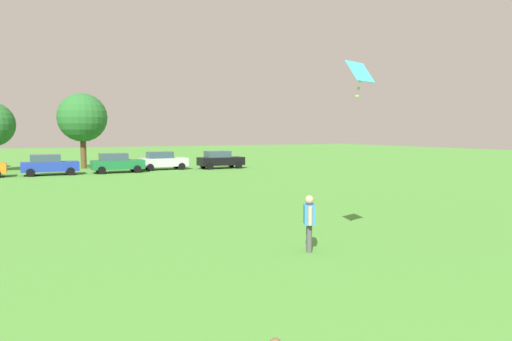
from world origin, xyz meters
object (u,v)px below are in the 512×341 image
Objects in this scene: adult_bystander at (309,218)px; tree_far_right at (82,118)px; kite at (360,75)px; parked_car_green_2 at (117,163)px; parked_car_black_4 at (220,160)px; parked_car_blue_1 at (49,165)px; parked_car_silver_3 at (163,160)px.

tree_far_right reaches higher than adult_bystander.
kite is at bearing -92.89° from adult_bystander.
adult_bystander is 1.60× the size of kite.
kite reaches higher than adult_bystander.
parked_car_green_2 is at bearing 92.80° from kite.
parked_car_black_4 reaches higher than adult_bystander.
parked_car_blue_1 is 7.97m from tree_far_right.
parked_car_green_2 is 9.70m from parked_car_black_4.
adult_bystander is 0.23× the size of tree_far_right.
adult_bystander is 29.69m from parked_car_green_2.
parked_car_green_2 reaches higher than adult_bystander.
tree_far_right is at bearing 31.63° from adult_bystander.
parked_car_blue_1 is 1.00× the size of parked_car_black_4.
kite is at bearing -87.20° from parked_car_green_2.
tree_far_right is at bearing 61.34° from parked_car_blue_1.
parked_car_black_4 is 13.62m from tree_far_right.
parked_car_blue_1 and parked_car_green_2 have the same top height.
tree_far_right is (-2.30, 35.86, 3.84)m from adult_bystander.
parked_car_silver_3 and parked_car_black_4 have the same top height.
tree_far_right reaches higher than parked_car_silver_3.
parked_car_green_2 is 4.60m from parked_car_silver_3.
parked_car_black_4 is (5.32, -0.99, 0.00)m from parked_car_silver_3.
adult_bystander is at bearing -79.33° from parked_car_blue_1.
parked_car_blue_1 is at bearing -118.66° from tree_far_right.
parked_car_silver_3 is (9.69, 1.31, 0.00)m from parked_car_blue_1.
tree_far_right is (-6.37, 4.76, 3.97)m from parked_car_silver_3.
tree_far_right is (-11.69, 5.75, 3.97)m from parked_car_black_4.
parked_car_silver_3 is 1.00× the size of parked_car_black_4.
parked_car_silver_3 is (2.89, 31.82, -4.25)m from kite.
parked_car_blue_1 is at bearing 38.63° from adult_bystander.
parked_car_blue_1 is at bearing -172.31° from parked_car_silver_3.
kite reaches higher than parked_car_blue_1.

